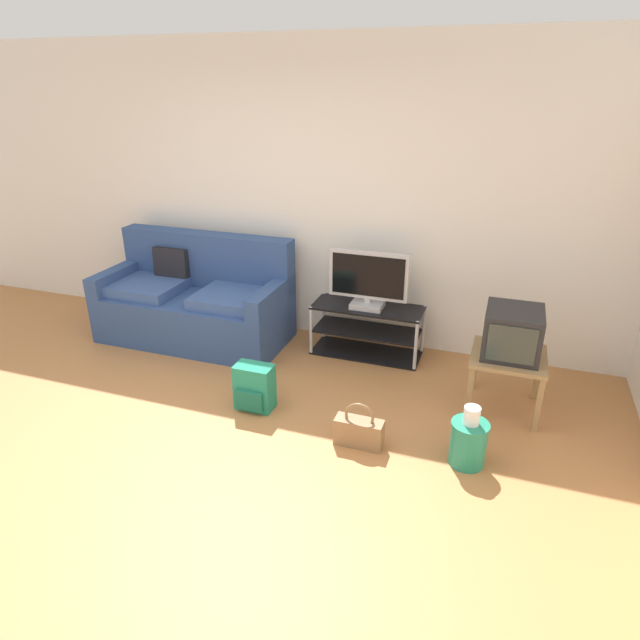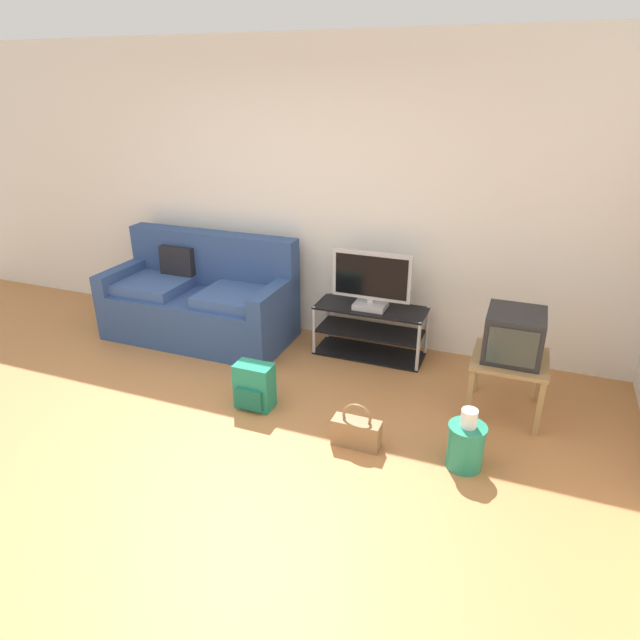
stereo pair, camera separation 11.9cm
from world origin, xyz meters
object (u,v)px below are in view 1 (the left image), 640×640
object	(u,v)px
flat_tv	(368,281)
backpack	(254,387)
couch	(196,302)
side_table	(508,363)
handbag	(359,431)
crt_tv	(512,332)
cleaning_bucket	(469,440)
tv_stand	(367,330)

from	to	relation	value
flat_tv	backpack	bearing A→B (deg)	-116.33
couch	flat_tv	size ratio (longest dim) A/B	2.53
flat_tv	backpack	size ratio (longest dim) A/B	1.94
side_table	backpack	bearing A→B (deg)	-160.74
side_table	handbag	xyz separation A→B (m)	(-0.91, -0.82, -0.28)
side_table	crt_tv	size ratio (longest dim) A/B	1.21
crt_tv	backpack	distance (m)	1.96
couch	cleaning_bucket	world-z (taller)	couch
backpack	cleaning_bucket	world-z (taller)	cleaning_bucket
cleaning_bucket	tv_stand	bearing A→B (deg)	128.04
side_table	cleaning_bucket	distance (m)	0.82
backpack	flat_tv	bearing A→B (deg)	55.53
side_table	handbag	world-z (taller)	side_table
flat_tv	crt_tv	distance (m)	1.33
backpack	handbag	xyz separation A→B (m)	(0.88, -0.19, -0.07)
couch	handbag	size ratio (longest dim) A/B	5.33
tv_stand	cleaning_bucket	size ratio (longest dim) A/B	2.31
couch	backpack	size ratio (longest dim) A/B	4.93
tv_stand	handbag	size ratio (longest dim) A/B	2.96
tv_stand	flat_tv	xyz separation A→B (m)	(-0.00, -0.02, 0.49)
side_table	crt_tv	distance (m)	0.25
couch	flat_tv	xyz separation A→B (m)	(1.66, 0.16, 0.36)
couch	side_table	distance (m)	2.91
couch	side_table	bearing A→B (deg)	-7.23
cleaning_bucket	backpack	bearing A→B (deg)	174.79
flat_tv	backpack	distance (m)	1.40
couch	tv_stand	bearing A→B (deg)	6.29
tv_stand	backpack	size ratio (longest dim) A/B	2.74
side_table	flat_tv	bearing A→B (deg)	156.73
tv_stand	handbag	bearing A→B (deg)	-77.22
crt_tv	tv_stand	bearing A→B (deg)	156.48
tv_stand	crt_tv	world-z (taller)	crt_tv
couch	handbag	world-z (taller)	couch
backpack	cleaning_bucket	distance (m)	1.61
crt_tv	backpack	size ratio (longest dim) A/B	1.23
side_table	backpack	size ratio (longest dim) A/B	1.48
cleaning_bucket	couch	bearing A→B (deg)	157.08
couch	handbag	xyz separation A→B (m)	(1.97, -1.18, -0.25)
couch	backpack	world-z (taller)	couch
tv_stand	side_table	size ratio (longest dim) A/B	1.85
tv_stand	side_table	distance (m)	1.35
side_table	cleaning_bucket	size ratio (longest dim) A/B	1.25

